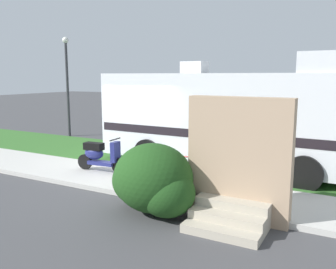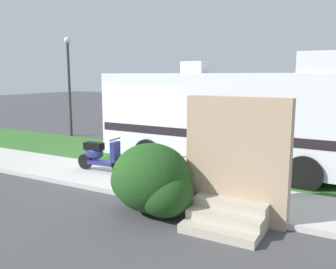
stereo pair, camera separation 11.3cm
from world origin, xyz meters
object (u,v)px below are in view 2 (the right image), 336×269
at_px(pickup_truck_near, 258,119).
at_px(bottle_spare, 235,192).
at_px(bicycle, 177,174).
at_px(street_lamp_post, 69,77).
at_px(scooter, 100,155).
at_px(motorhome_rv, 233,117).
at_px(bottle_green, 242,194).

distance_m(pickup_truck_near, bottle_spare, 7.53).
bearing_deg(bicycle, street_lamp_post, 148.46).
bearing_deg(scooter, motorhome_rv, 39.00).
height_order(bicycle, bottle_green, bicycle).
xyz_separation_m(motorhome_rv, bottle_green, (1.20, -2.77, -1.35)).
bearing_deg(bicycle, scooter, 170.09).
xyz_separation_m(bicycle, bottle_spare, (1.38, 0.19, -0.26)).
relative_size(pickup_truck_near, bottle_green, 19.11).
bearing_deg(scooter, bicycle, -9.91).
relative_size(bicycle, pickup_truck_near, 0.33).
height_order(pickup_truck_near, street_lamp_post, street_lamp_post).
bearing_deg(scooter, bottle_spare, -3.91).
bearing_deg(motorhome_rv, scooter, -141.00).
bearing_deg(bottle_spare, street_lamp_post, 153.17).
xyz_separation_m(bottle_green, street_lamp_post, (-9.77, 4.90, 2.48)).
xyz_separation_m(motorhome_rv, street_lamp_post, (-8.58, 2.12, 1.12)).
bearing_deg(bicycle, motorhome_rv, 83.41).
bearing_deg(bottle_green, bottle_spare, 167.60).
height_order(bottle_spare, street_lamp_post, street_lamp_post).
xyz_separation_m(bicycle, pickup_truck_near, (-0.13, 7.53, 0.49)).
relative_size(scooter, pickup_truck_near, 0.30).
height_order(bicycle, pickup_truck_near, pickup_truck_near).
bearing_deg(bottle_spare, bicycle, -172.03).
height_order(bicycle, bottle_spare, bicycle).
height_order(pickup_truck_near, bottle_green, pickup_truck_near).
distance_m(bicycle, bottle_green, 1.57).
bearing_deg(scooter, bottle_green, -4.23).
bearing_deg(pickup_truck_near, scooter, -109.97).
height_order(scooter, bottle_green, scooter).
relative_size(motorhome_rv, bicycle, 4.52).
relative_size(bottle_green, street_lamp_post, 0.06).
height_order(motorhome_rv, pickup_truck_near, motorhome_rv).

